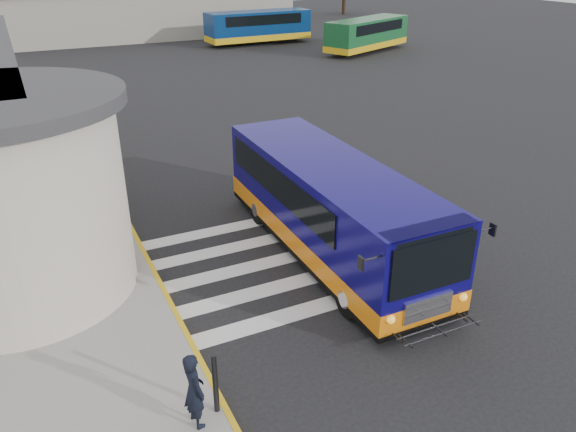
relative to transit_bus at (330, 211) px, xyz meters
name	(u,v)px	position (x,y,z in m)	size (l,w,h in m)	color
ground	(292,241)	(-0.68, 0.98, -1.25)	(140.00, 140.00, 0.00)	black
curb_strip	(122,212)	(-4.73, 4.98, -1.17)	(0.12, 34.00, 0.16)	gold
crosswalk	(288,258)	(-1.18, 0.18, -1.25)	(8.00, 5.35, 0.01)	silver
depot_building	(147,13)	(5.32, 42.98, 0.85)	(26.40, 8.40, 4.20)	gray
transit_bus	(330,211)	(0.00, 0.00, 0.00)	(3.39, 9.34, 2.62)	#0D075B
pedestrian_a	(194,390)	(-5.30, -4.54, -0.36)	(0.54, 0.36, 1.49)	black
pedestrian_b	(40,266)	(-7.33, 0.72, -0.19)	(0.88, 0.69, 1.82)	black
bollard	(215,383)	(-4.88, -4.43, -0.47)	(0.10, 0.10, 1.26)	black
far_bus_a	(258,26)	(12.74, 34.46, 0.26)	(9.12, 2.90, 2.33)	navy
far_bus_b	(367,33)	(18.95, 27.02, 0.16)	(8.71, 5.53, 2.18)	#165228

